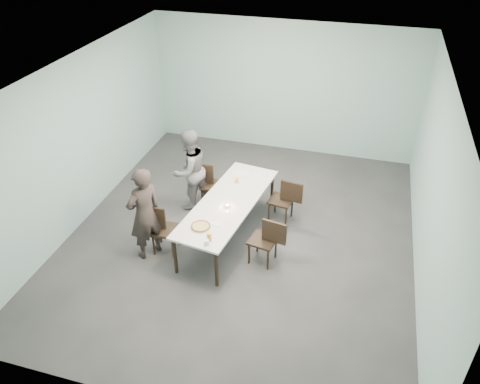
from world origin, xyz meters
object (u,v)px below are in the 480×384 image
(water_tumbler, at_px, (207,242))
(diner_near, at_px, (144,214))
(chair_near_left, at_px, (161,226))
(chair_far_left, at_px, (209,181))
(diner_far, at_px, (189,170))
(pizza, at_px, (201,226))
(beer_glass, at_px, (209,237))
(side_plate, at_px, (217,223))
(table, at_px, (228,204))
(chair_far_right, at_px, (285,198))
(chair_near_right, at_px, (268,238))
(amber_tumbler, at_px, (237,181))
(tealight, at_px, (227,206))

(water_tumbler, bearing_deg, diner_near, 163.14)
(chair_near_left, bearing_deg, diner_near, -140.03)
(chair_far_left, height_order, water_tumbler, chair_far_left)
(diner_far, relative_size, pizza, 4.77)
(chair_near_left, height_order, beer_glass, beer_glass)
(side_plate, bearing_deg, diner_near, -171.14)
(table, distance_m, chair_far_right, 1.16)
(chair_far_left, xyz_separation_m, diner_near, (-0.50, -1.74, 0.34))
(chair_near_right, height_order, water_tumbler, chair_near_right)
(chair_near_left, xyz_separation_m, side_plate, (1.00, 0.01, 0.25))
(chair_near_right, xyz_separation_m, pizza, (-1.03, -0.32, 0.27))
(chair_far_right, height_order, amber_tumbler, chair_far_right)
(diner_near, xyz_separation_m, beer_glass, (1.21, -0.26, -0.02))
(chair_far_right, distance_m, amber_tumbler, 0.95)
(table, distance_m, side_plate, 0.66)
(table, bearing_deg, water_tumbler, -88.59)
(table, height_order, diner_far, diner_far)
(table, height_order, side_plate, side_plate)
(diner_far, bearing_deg, table, 83.23)
(chair_near_left, distance_m, chair_far_left, 1.60)
(chair_far_right, bearing_deg, tealight, 56.02)
(diner_near, height_order, side_plate, diner_near)
(pizza, xyz_separation_m, beer_glass, (0.24, -0.28, 0.06))
(chair_near_left, relative_size, diner_far, 0.54)
(chair_far_right, xyz_separation_m, diner_near, (-2.05, -1.58, 0.34))
(water_tumbler, relative_size, tealight, 1.61)
(chair_near_left, relative_size, water_tumbler, 9.67)
(diner_near, xyz_separation_m, diner_far, (0.18, 1.56, -0.03))
(chair_near_left, bearing_deg, beer_glass, -27.05)
(table, xyz_separation_m, chair_far_left, (-0.67, 0.90, -0.19))
(chair_far_left, xyz_separation_m, beer_glass, (0.71, -2.00, 0.32))
(amber_tumbler, bearing_deg, table, -87.70)
(pizza, height_order, water_tumbler, water_tumbler)
(water_tumbler, bearing_deg, beer_glass, 85.72)
(diner_near, relative_size, tealight, 30.15)
(chair_near_left, relative_size, amber_tumbler, 10.88)
(chair_far_right, distance_m, side_plate, 1.66)
(pizza, bearing_deg, chair_far_left, 105.28)
(chair_near_right, relative_size, diner_near, 0.52)
(table, xyz_separation_m, diner_near, (-1.17, -0.84, 0.15))
(table, height_order, pizza, pizza)
(chair_near_right, distance_m, beer_glass, 1.04)
(chair_near_left, relative_size, side_plate, 4.83)
(pizza, relative_size, tealight, 6.07)
(chair_far_right, distance_m, beer_glass, 2.04)
(chair_near_left, xyz_separation_m, beer_glass, (1.03, -0.43, 0.32))
(water_tumbler, bearing_deg, tealight, 89.62)
(chair_far_right, height_order, tealight, chair_far_right)
(tealight, relative_size, amber_tumbler, 0.70)
(table, distance_m, tealight, 0.19)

